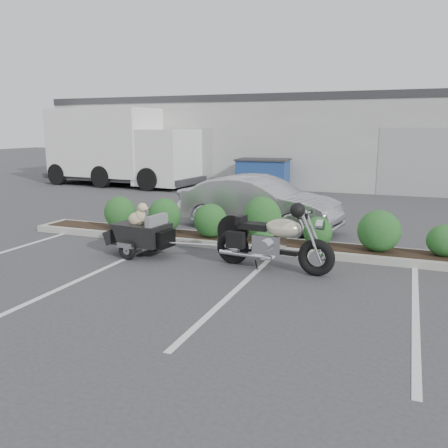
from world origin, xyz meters
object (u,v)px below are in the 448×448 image
(motorcycle, at_px, (272,241))
(dumpster, at_px, (263,175))
(pet_trailer, at_px, (141,233))
(sedan, at_px, (259,203))
(delivery_truck, at_px, (121,149))

(motorcycle, xyz_separation_m, dumpster, (-3.27, 10.30, 0.16))
(pet_trailer, distance_m, sedan, 3.62)
(motorcycle, bearing_deg, sedan, 117.83)
(motorcycle, xyz_separation_m, sedan, (-1.29, 3.32, 0.15))
(pet_trailer, height_order, sedan, sedan)
(motorcycle, xyz_separation_m, pet_trailer, (-2.78, 0.03, -0.07))
(sedan, bearing_deg, motorcycle, -149.91)
(sedan, relative_size, delivery_truck, 0.54)
(motorcycle, distance_m, dumpster, 10.81)
(sedan, relative_size, dumpster, 1.93)
(pet_trailer, bearing_deg, dumpster, 99.38)
(sedan, bearing_deg, pet_trailer, 164.47)
(pet_trailer, relative_size, sedan, 0.45)
(pet_trailer, relative_size, dumpster, 0.87)
(pet_trailer, xyz_separation_m, sedan, (1.50, 3.29, 0.22))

